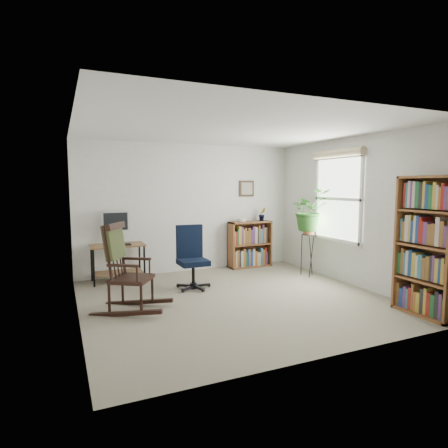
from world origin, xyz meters
name	(u,v)px	position (x,y,z in m)	size (l,w,h in m)	color
floor	(235,299)	(0.00, 0.00, 0.00)	(4.20, 4.00, 0.00)	gray
ceiling	(236,129)	(0.00, 0.00, 2.40)	(4.20, 4.00, 0.00)	silver
wall_back	(190,208)	(0.00, 2.00, 1.20)	(4.20, 0.00, 2.40)	silver
wall_front	(329,233)	(0.00, -2.00, 1.20)	(4.20, 0.00, 2.40)	silver
wall_left	(75,222)	(-2.10, 0.00, 1.20)	(0.00, 4.00, 2.40)	silver
wall_right	(351,212)	(2.10, 0.00, 1.20)	(0.00, 4.00, 2.40)	silver
window	(337,199)	(2.06, 0.30, 1.40)	(0.12, 1.20, 1.50)	white
desk	(118,263)	(-1.39, 1.70, 0.32)	(0.88, 0.49, 0.64)	brown
monitor	(116,227)	(-1.39, 1.84, 0.92)	(0.46, 0.16, 0.56)	silver
keyboard	(118,245)	(-1.39, 1.58, 0.65)	(0.40, 0.15, 0.03)	black
office_chair	(193,257)	(-0.37, 0.77, 0.51)	(0.55, 0.55, 1.02)	black
rocking_chair	(131,267)	(-1.44, 0.10, 0.59)	(0.61, 1.01, 1.17)	black
low_bookshelf	(250,244)	(1.19, 1.82, 0.46)	(0.87, 0.29, 0.91)	brown
tall_bookshelf	(428,246)	(1.92, -1.55, 0.88)	(0.33, 0.77, 1.75)	brown
plant_stand	(308,252)	(1.80, 0.73, 0.44)	(0.25, 0.25, 0.89)	black
spider_plant	(309,190)	(1.80, 0.73, 1.55)	(1.69, 1.88, 1.46)	#2A6222
potted_plant_small	(262,218)	(1.47, 1.83, 0.97)	(0.13, 0.24, 0.11)	#2A6222
framed_picture	(247,189)	(1.19, 1.97, 1.56)	(0.32, 0.04, 0.32)	black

